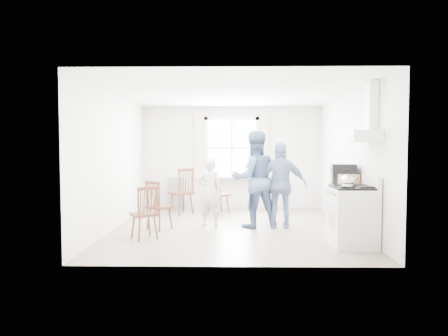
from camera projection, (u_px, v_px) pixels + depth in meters
The scene contains 17 objects.
room_shell at pixel (232, 161), 7.66m from camera, with size 4.62×5.12×2.64m.
window_assembly at pixel (232, 151), 10.10m from camera, with size 1.88×0.24×1.70m.
range_hood at pixel (364, 126), 6.25m from camera, with size 0.45×0.76×0.94m.
shelf_unit at pixel (176, 194), 10.06m from camera, with size 0.40×0.30×0.80m, color gray.
gas_stove at pixel (352, 216), 6.33m from camera, with size 0.68×0.76×1.12m.
kettle at pixel (347, 181), 6.13m from camera, with size 0.21×0.21×0.29m.
low_cabinet at pixel (344, 211), 7.03m from camera, with size 0.50×0.55×0.90m, color white.
stereo_stack at pixel (343, 175), 7.07m from camera, with size 0.46×0.42×0.37m.
cardboard_box at pixel (349, 181), 6.79m from camera, with size 0.32×0.23×0.20m, color #977349.
windsor_chair_a at pixel (184, 186), 9.21m from camera, with size 0.64×0.64×1.09m.
windsor_chair_b at pixel (155, 200), 7.55m from camera, with size 0.55×0.54×0.94m.
windsor_chair_c at pixel (146, 207), 6.74m from camera, with size 0.53×0.53×0.92m.
person_left at pixel (210, 192), 7.92m from camera, with size 0.50×0.50×1.37m, color silver.
person_mid at pixel (254, 179), 7.81m from camera, with size 0.92×0.92×1.89m, color #455981.
person_right at pixel (281, 185), 7.69m from camera, with size 0.98×0.98×1.67m, color navy.
potted_plant at pixel (247, 170), 10.03m from camera, with size 0.17×0.17×0.31m, color #367A36.
windsor_chair_d at pixel (215, 188), 9.33m from camera, with size 0.56×0.57×1.00m.
Camera 1 is at (-0.02, -7.66, 1.57)m, focal length 32.00 mm.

